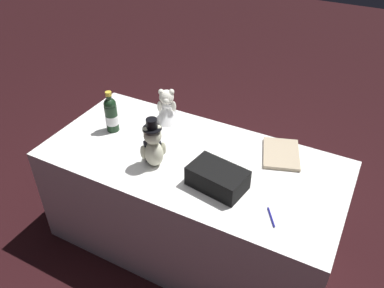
{
  "coord_description": "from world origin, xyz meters",
  "views": [
    {
      "loc": [
        -0.83,
        1.58,
        2.11
      ],
      "look_at": [
        0.0,
        0.0,
        0.8
      ],
      "focal_mm": 36.63,
      "sensor_mm": 36.0,
      "label": 1
    }
  ],
  "objects_px": {
    "teddy_bear_groom": "(153,146)",
    "teddy_bear_bride": "(167,106)",
    "guestbook": "(281,154)",
    "champagne_bottle": "(111,114)",
    "signing_pen": "(271,218)",
    "gift_case_black": "(217,178)"
  },
  "relations": [
    {
      "from": "teddy_bear_groom",
      "to": "teddy_bear_bride",
      "type": "height_order",
      "value": "teddy_bear_groom"
    },
    {
      "from": "teddy_bear_bride",
      "to": "guestbook",
      "type": "relative_size",
      "value": 0.82
    },
    {
      "from": "champagne_bottle",
      "to": "signing_pen",
      "type": "height_order",
      "value": "champagne_bottle"
    },
    {
      "from": "teddy_bear_groom",
      "to": "signing_pen",
      "type": "bearing_deg",
      "value": 172.61
    },
    {
      "from": "teddy_bear_groom",
      "to": "guestbook",
      "type": "relative_size",
      "value": 1.07
    },
    {
      "from": "signing_pen",
      "to": "guestbook",
      "type": "xyz_separation_m",
      "value": [
        0.11,
        -0.51,
        0.01
      ]
    },
    {
      "from": "teddy_bear_groom",
      "to": "gift_case_black",
      "type": "relative_size",
      "value": 0.95
    },
    {
      "from": "champagne_bottle",
      "to": "gift_case_black",
      "type": "relative_size",
      "value": 0.85
    },
    {
      "from": "teddy_bear_groom",
      "to": "gift_case_black",
      "type": "bearing_deg",
      "value": 179.29
    },
    {
      "from": "teddy_bear_groom",
      "to": "signing_pen",
      "type": "xyz_separation_m",
      "value": [
        -0.73,
        0.09,
        -0.12
      ]
    },
    {
      "from": "champagne_bottle",
      "to": "teddy_bear_bride",
      "type": "bearing_deg",
      "value": -131.97
    },
    {
      "from": "signing_pen",
      "to": "guestbook",
      "type": "height_order",
      "value": "guestbook"
    },
    {
      "from": "teddy_bear_bride",
      "to": "champagne_bottle",
      "type": "relative_size",
      "value": 0.85
    },
    {
      "from": "champagne_bottle",
      "to": "guestbook",
      "type": "relative_size",
      "value": 0.96
    },
    {
      "from": "teddy_bear_bride",
      "to": "teddy_bear_groom",
      "type": "bearing_deg",
      "value": 111.49
    },
    {
      "from": "signing_pen",
      "to": "guestbook",
      "type": "relative_size",
      "value": 0.41
    },
    {
      "from": "champagne_bottle",
      "to": "signing_pen",
      "type": "xyz_separation_m",
      "value": [
        -1.14,
        0.26,
        -0.11
      ]
    },
    {
      "from": "teddy_bear_groom",
      "to": "champagne_bottle",
      "type": "relative_size",
      "value": 1.11
    },
    {
      "from": "teddy_bear_bride",
      "to": "guestbook",
      "type": "xyz_separation_m",
      "value": [
        -0.79,
        0.03,
        -0.09
      ]
    },
    {
      "from": "teddy_bear_groom",
      "to": "teddy_bear_bride",
      "type": "relative_size",
      "value": 1.31
    },
    {
      "from": "signing_pen",
      "to": "gift_case_black",
      "type": "relative_size",
      "value": 0.37
    },
    {
      "from": "champagne_bottle",
      "to": "guestbook",
      "type": "bearing_deg",
      "value": -166.73
    }
  ]
}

